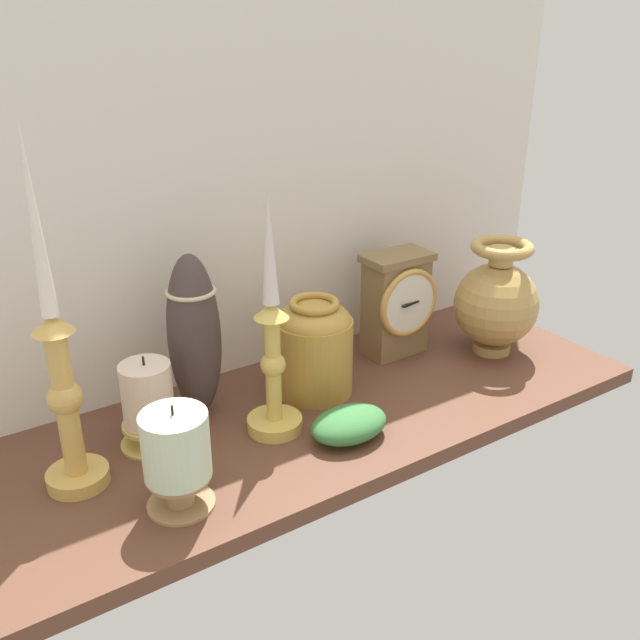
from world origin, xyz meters
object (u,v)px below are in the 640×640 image
Objects in this scene: tall_ceramic_vase at (194,336)px; brass_vase_bulbous at (496,301)px; candlestick_tall_left at (62,381)px; pillar_candle_near_clock at (148,404)px; pillar_candle_front at (177,455)px; mantel_clock at (397,303)px; candlestick_tall_center at (273,355)px; brass_vase_jar at (314,345)px.

brass_vase_bulbous is at bearing -10.43° from tall_ceramic_vase.
candlestick_tall_left is 3.38× the size of pillar_candle_near_clock.
tall_ceramic_vase is at bearing 59.34° from pillar_candle_front.
tall_ceramic_vase is at bearing 179.04° from mantel_clock.
candlestick_tall_left reaches higher than brass_vase_bulbous.
candlestick_tall_left is 15.74cm from pillar_candle_front.
candlestick_tall_center is (-28.90, -9.30, 2.42)cm from mantel_clock.
brass_vase_jar reaches higher than pillar_candle_front.
candlestick_tall_center is 1.74× the size of brass_vase_bulbous.
pillar_candle_near_clock is (10.72, 3.15, -8.09)cm from candlestick_tall_left.
candlestick_tall_left is at bearing -173.26° from mantel_clock.
brass_vase_jar is (36.60, 3.10, -6.45)cm from candlestick_tall_left.
mantel_clock reaches higher than pillar_candle_near_clock.
candlestick_tall_left is 13.79cm from pillar_candle_near_clock.
candlestick_tall_left is at bearing -159.96° from tall_ceramic_vase.
brass_vase_jar is at bearing 171.03° from brass_vase_bulbous.
pillar_candle_near_clock is at bearing 179.88° from brass_vase_jar.
mantel_clock is at bearing 10.44° from brass_vase_jar.
mantel_clock is at bearing 148.71° from brass_vase_bulbous.
pillar_candle_front is (8.83, -10.85, -7.23)cm from candlestick_tall_left.
brass_vase_bulbous is at bearing -8.97° from brass_vase_jar.
mantel_clock is 44.58cm from pillar_candle_near_clock.
brass_vase_jar is 18.13cm from tall_ceramic_vase.
pillar_candle_front is at bearing -153.33° from brass_vase_jar.
candlestick_tall_left is at bearing -163.61° from pillar_candle_near_clock.
brass_vase_bulbous is 1.48× the size of pillar_candle_near_clock.
candlestick_tall_left is 26.48cm from candlestick_tall_center.
candlestick_tall_left is 20.82cm from tall_ceramic_vase.
mantel_clock is at bearing 20.56° from pillar_candle_front.
pillar_candle_near_clock is at bearing 82.31° from pillar_candle_front.
mantel_clock is at bearing 6.74° from candlestick_tall_left.
candlestick_tall_center reaches higher than brass_vase_bulbous.
candlestick_tall_center reaches higher than pillar_candle_front.
brass_vase_jar is at bearing -169.56° from mantel_clock.
candlestick_tall_left is at bearing 173.90° from candlestick_tall_center.
pillar_candle_front is 0.56× the size of tall_ceramic_vase.
brass_vase_bulbous is 60.98cm from pillar_candle_front.
pillar_candle_front is at bearing -97.69° from pillar_candle_near_clock.
brass_vase_bulbous is at bearing -1.69° from candlestick_tall_left.
brass_vase_jar is (-18.48, -3.41, -1.26)cm from mantel_clock.
brass_vase_jar is at bearing 26.67° from pillar_candle_front.
candlestick_tall_center is at bearing 24.88° from pillar_candle_front.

